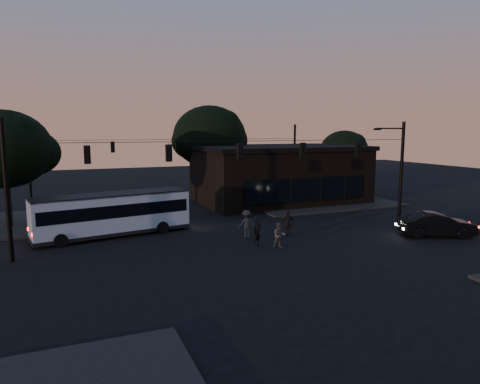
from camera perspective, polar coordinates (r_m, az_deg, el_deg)
name	(u,v)px	position (r m, az deg, el deg)	size (l,w,h in m)	color
ground	(267,255)	(24.07, 3.67, -8.36)	(120.00, 120.00, 0.00)	black
sidewalk_far_right	(316,202)	(41.74, 10.05, -1.26)	(14.00, 10.00, 0.15)	black
sidewalk_far_left	(11,224)	(35.56, -28.17, -3.77)	(14.00, 10.00, 0.15)	black
building	(279,174)	(41.60, 5.18, 2.46)	(15.40, 10.41, 5.40)	black
tree_behind	(210,137)	(45.00, -4.07, 7.35)	(7.60, 7.60, 9.43)	black
tree_right	(344,151)	(47.93, 13.70, 5.33)	(5.20, 5.20, 6.86)	black
tree_left	(4,149)	(33.94, -28.97, 5.02)	(6.40, 6.40, 8.30)	black
signal_rig_near	(240,169)	(26.83, 0.00, 3.06)	(26.24, 0.30, 7.50)	black
signal_rig_far	(177,158)	(42.04, -8.37, 4.51)	(26.24, 0.30, 7.50)	black
bus	(113,212)	(29.10, -16.59, -2.59)	(10.23, 4.05, 2.81)	#A3B8D0
car	(437,225)	(30.70, 24.76, -3.97)	(1.66, 4.75, 1.56)	black
pedestrian_a	(257,231)	(25.58, 2.26, -5.27)	(0.65, 0.43, 1.79)	black
pedestrian_b	(279,235)	(25.29, 5.25, -5.77)	(0.74, 0.58, 1.52)	#423F3C
pedestrian_c	(288,223)	(28.12, 6.40, -4.18)	(0.99, 0.41, 1.69)	black
pedestrian_d	(247,224)	(27.66, 0.88, -4.25)	(1.15, 0.66, 1.78)	black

